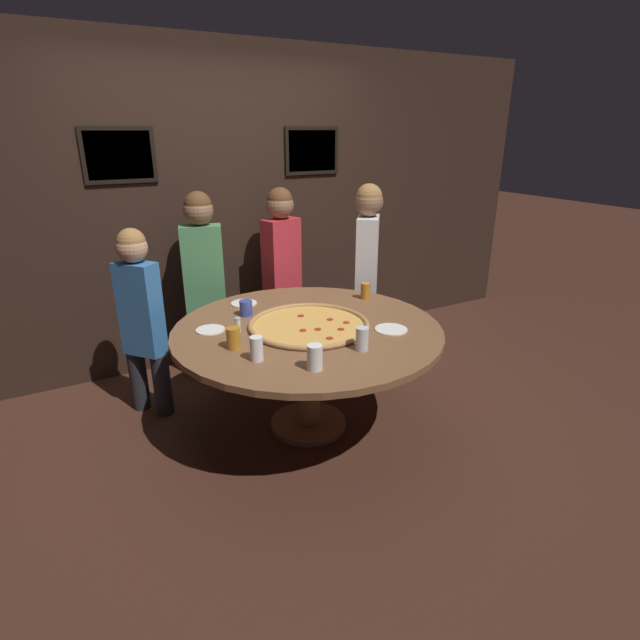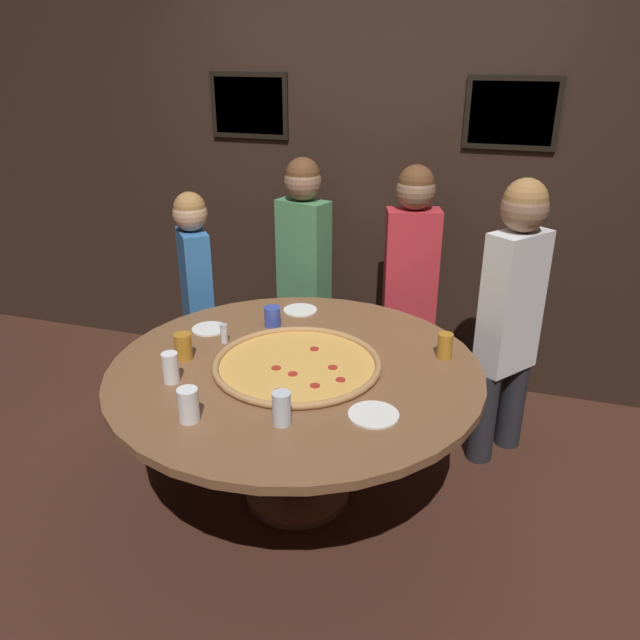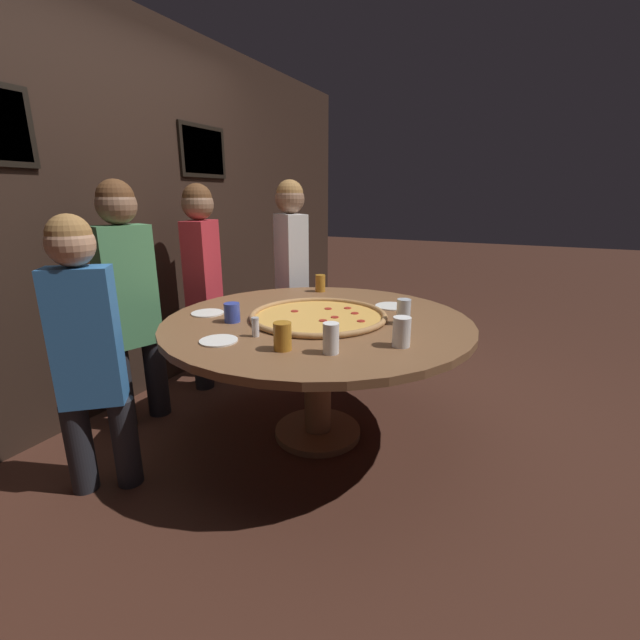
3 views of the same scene
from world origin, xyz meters
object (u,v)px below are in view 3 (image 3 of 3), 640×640
Objects in this scene: dining_table at (318,338)px; diner_far_left at (127,292)px; drink_cup_beside_pizza at (404,312)px; drink_cup_near_left at (331,338)px; drink_cup_far_right at (402,332)px; white_plate_right_side at (219,341)px; drink_cup_by_shaker at (320,283)px; white_plate_far_back at (392,306)px; diner_centre_back at (87,343)px; drink_cup_far_left at (232,313)px; condiment_shaker at (255,327)px; diner_side_right at (291,265)px; drink_cup_centre_back at (283,336)px; diner_side_left at (203,275)px; white_plate_near_front at (208,313)px; giant_pizza at (318,316)px.

dining_table is 1.15× the size of diner_far_left.
drink_cup_beside_pizza is 0.60m from drink_cup_near_left.
drink_cup_far_right is 0.76× the size of white_plate_right_side.
drink_cup_by_shaker reaches higher than white_plate_far_back.
drink_cup_far_left is at bearing -157.99° from diner_centre_back.
condiment_shaker is (0.05, 0.43, -0.02)m from drink_cup_near_left.
drink_cup_by_shaker is at bearing -145.27° from diner_centre_back.
diner_side_right is (1.35, 0.57, 0.08)m from condiment_shaker.
white_plate_far_back is 2.13× the size of condiment_shaker.
drink_cup_far_left reaches higher than white_plate_far_back.
diner_centre_back reaches higher than drink_cup_near_left.
drink_cup_beside_pizza is 1.07× the size of drink_cup_centre_back.
white_plate_right_side is (-0.32, 0.80, -0.07)m from drink_cup_far_right.
drink_cup_centre_back is at bearing 37.37° from diner_side_left.
drink_cup_beside_pizza is 0.98m from white_plate_right_side.
drink_cup_far_left is (-0.27, 0.39, 0.17)m from dining_table.
diner_side_right reaches higher than drink_cup_far_right.
diner_far_left reaches higher than dining_table.
drink_cup_far_right is 0.74× the size of white_plate_near_front.
drink_cup_far_right is at bearing 167.40° from diner_centre_back.
white_plate_far_back is 1.69m from diner_centre_back.
drink_cup_centre_back is at bearing -115.68° from condiment_shaker.
white_plate_near_front and white_plate_far_back have the same top height.
white_plate_near_front is at bearing 73.09° from drink_cup_far_left.
drink_cup_far_right reaches higher than drink_cup_far_left.
diner_side_left is (0.58, 1.66, 0.04)m from drink_cup_far_right.
diner_centre_back reaches higher than white_plate_far_back.
condiment_shaker is at bearing -30.02° from diner_side_right.
diner_side_left is (0.60, 0.72, 0.05)m from drink_cup_far_left.
diner_side_left is 1.29m from diner_centre_back.
drink_cup_beside_pizza is 1.12× the size of drink_cup_by_shaker.
condiment_shaker is 0.98m from diner_far_left.
dining_table is 1.29× the size of diner_centre_back.
drink_cup_near_left is 1.08× the size of drink_cup_centre_back.
drink_cup_near_left is 1.42m from diner_far_left.
white_plate_near_front is at bearing 105.60° from drink_cup_beside_pizza.
drink_cup_far_left is 0.33m from white_plate_right_side.
drink_cup_by_shaker is 1.23m from drink_cup_far_right.
drink_cup_beside_pizza is 0.09× the size of diner_side_right.
diner_side_right is (0.92, 0.70, 0.24)m from dining_table.
drink_cup_far_right is 0.73m from white_plate_far_back.
diner_centre_back is (-1.82, 0.04, -0.11)m from diner_side_right.
white_plate_near_front is 0.91× the size of white_plate_far_back.
drink_cup_far_left is at bearing 112.62° from diner_far_left.
diner_side_left reaches higher than giant_pizza.
diner_far_left reaches higher than diner_centre_back.
giant_pizza is at bearing 56.80° from diner_side_left.
drink_cup_near_left is 0.91m from white_plate_far_back.
diner_side_left reaches higher than drink_cup_far_left.
diner_centre_back is at bearing -54.02° from diner_side_right.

